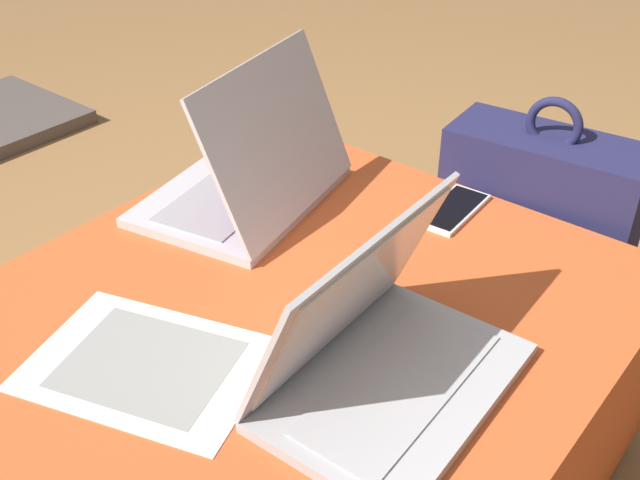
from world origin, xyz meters
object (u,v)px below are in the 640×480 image
laptop_far (252,176)px  cell_phone (453,209)px  laptop_near (381,354)px  backpack (530,259)px  paper_sheet (148,364)px

laptop_far → cell_phone: 0.34m
laptop_far → cell_phone: bearing=112.6°
laptop_near → laptop_far: bearing=60.2°
cell_phone → backpack: (0.18, -0.08, -0.17)m
laptop_near → cell_phone: laptop_near is taller
laptop_far → paper_sheet: laptop_far is taller
cell_phone → paper_sheet: cell_phone is taller
laptop_near → cell_phone: 0.43m
laptop_near → cell_phone: (0.41, 0.14, -0.04)m
laptop_near → laptop_far: 0.47m
laptop_far → cell_phone: size_ratio=2.47×
cell_phone → backpack: backpack is taller
laptop_near → cell_phone: bearing=16.4°
laptop_far → paper_sheet: 0.42m
backpack → paper_sheet: (-0.75, 0.19, 0.16)m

